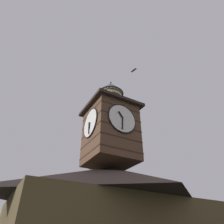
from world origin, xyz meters
TOP-DOWN VIEW (x-y plane):
  - building_main at (-1.89, -0.28)m, footprint 13.61×9.75m
  - clock_tower at (-1.53, 0.43)m, footprint 4.27×4.27m
  - pine_tree_behind at (-2.67, -3.85)m, footprint 5.28×5.28m
  - moon at (-15.04, -29.55)m, footprint 2.26×2.26m
  - flying_bird_high at (-3.72, 1.34)m, footprint 0.29×0.70m

SIDE VIEW (x-z plane):
  - building_main at x=-1.89m, z-range 0.09..6.94m
  - pine_tree_behind at x=-2.67m, z-range -0.31..11.38m
  - clock_tower at x=-1.53m, z-range 6.06..14.16m
  - moon at x=-15.04m, z-range 10.48..12.74m
  - flying_bird_high at x=-3.72m, z-range 16.70..16.82m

